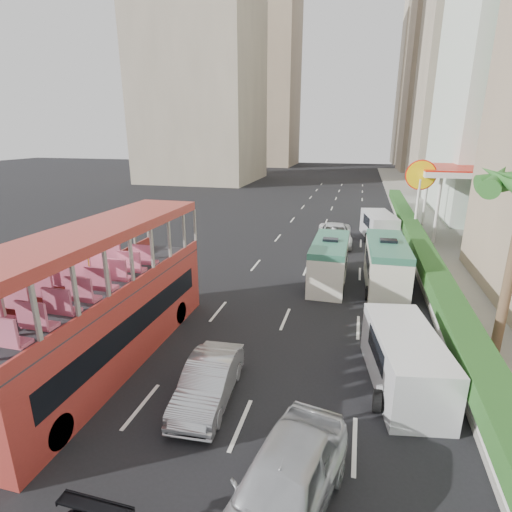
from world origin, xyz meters
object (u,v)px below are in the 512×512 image
(panel_van_near, at_px, (404,360))
(panel_van_far, at_px, (379,226))
(van_asset, at_px, (334,244))
(minibus_near, at_px, (329,262))
(shell_station, at_px, (458,203))
(double_decker_bus, at_px, (103,298))
(minibus_far, at_px, (386,265))
(palm_tree, at_px, (511,271))
(car_silver_lane_a, at_px, (209,400))

(panel_van_near, bearing_deg, panel_van_far, 80.70)
(van_asset, height_order, minibus_near, minibus_near)
(minibus_near, bearing_deg, shell_station, 55.72)
(van_asset, relative_size, panel_van_near, 1.13)
(double_decker_bus, xyz_separation_m, van_asset, (6.84, 18.26, -2.53))
(minibus_near, distance_m, minibus_far, 2.98)
(double_decker_bus, xyz_separation_m, shell_station, (16.00, 23.00, 0.22))
(double_decker_bus, distance_m, panel_van_near, 10.44)
(palm_tree, xyz_separation_m, shell_station, (2.20, 19.00, -0.63))
(double_decker_bus, relative_size, palm_tree, 1.72)
(minibus_far, bearing_deg, car_silver_lane_a, -119.08)
(car_silver_lane_a, xyz_separation_m, panel_van_near, (5.94, 2.32, 0.95))
(minibus_far, height_order, panel_van_far, minibus_far)
(minibus_near, xyz_separation_m, panel_van_far, (2.98, 10.95, -0.23))
(car_silver_lane_a, xyz_separation_m, minibus_near, (2.78, 11.29, 1.21))
(double_decker_bus, distance_m, palm_tree, 14.39)
(car_silver_lane_a, xyz_separation_m, shell_station, (11.68, 24.18, 2.75))
(car_silver_lane_a, bearing_deg, minibus_near, 72.50)
(panel_van_near, bearing_deg, car_silver_lane_a, -168.51)
(minibus_far, xyz_separation_m, shell_station, (5.92, 12.91, 1.47))
(van_asset, xyz_separation_m, minibus_near, (0.25, -8.15, 1.21))
(minibus_near, xyz_separation_m, shell_station, (8.91, 12.88, 1.54))
(double_decker_bus, xyz_separation_m, palm_tree, (13.80, 4.00, 0.85))
(panel_van_near, xyz_separation_m, shell_station, (5.75, 21.86, 1.80))
(panel_van_near, height_order, palm_tree, palm_tree)
(shell_station, bearing_deg, minibus_near, -124.66)
(palm_tree, bearing_deg, shell_station, 83.40)
(minibus_near, xyz_separation_m, palm_tree, (6.71, -6.12, 2.17))
(panel_van_far, bearing_deg, minibus_near, -116.20)
(minibus_far, relative_size, panel_van_far, 1.18)
(double_decker_bus, xyz_separation_m, panel_van_near, (10.25, 1.14, -1.58))
(minibus_near, height_order, palm_tree, palm_tree)
(van_asset, distance_m, panel_van_far, 4.39)
(van_asset, xyz_separation_m, shell_station, (9.16, 4.74, 2.75))
(shell_station, bearing_deg, panel_van_near, -104.73)
(shell_station, bearing_deg, panel_van_far, -161.93)
(double_decker_bus, relative_size, shell_station, 1.38)
(panel_van_far, height_order, palm_tree, palm_tree)
(car_silver_lane_a, height_order, minibus_near, minibus_near)
(double_decker_bus, relative_size, minibus_near, 2.02)
(car_silver_lane_a, relative_size, minibus_far, 0.69)
(minibus_far, bearing_deg, panel_van_far, 88.01)
(minibus_far, height_order, shell_station, shell_station)
(van_asset, bearing_deg, shell_station, 23.68)
(minibus_near, height_order, minibus_far, minibus_far)
(double_decker_bus, bearing_deg, panel_van_far, 64.44)
(minibus_near, xyz_separation_m, panel_van_near, (3.16, -8.98, -0.26))
(palm_tree, height_order, shell_station, palm_tree)
(panel_van_far, bearing_deg, panel_van_near, -100.47)
(double_decker_bus, distance_m, shell_station, 28.02)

